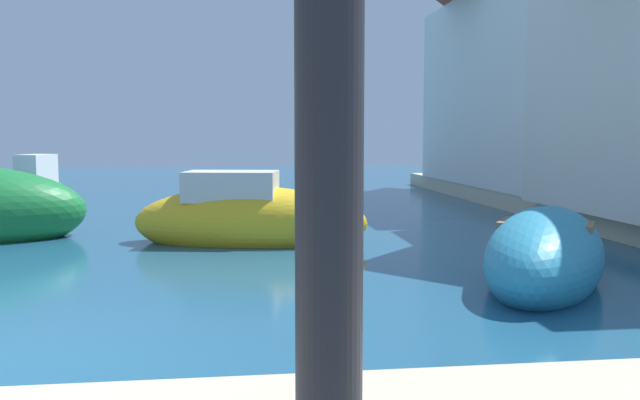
% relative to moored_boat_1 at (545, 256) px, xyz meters
% --- Properties ---
extents(quay_promenade, '(44.00, 32.00, 0.50)m').
position_rel_moored_boat_1_xyz_m(quay_promenade, '(-2.50, -2.91, -0.15)').
color(quay_promenade, beige).
rests_on(quay_promenade, ground).
extents(moored_boat_1, '(3.47, 4.26, 1.43)m').
position_rel_moored_boat_1_xyz_m(moored_boat_1, '(0.00, 0.00, 0.00)').
color(moored_boat_1, teal).
rests_on(moored_boat_1, ground).
extents(moored_boat_4, '(2.08, 3.79, 1.75)m').
position_rel_moored_boat_1_xyz_m(moored_boat_4, '(-10.90, 13.27, 0.03)').
color(moored_boat_4, '#197233').
rests_on(moored_boat_4, ground).
extents(moored_boat_5, '(4.87, 2.41, 1.75)m').
position_rel_moored_boat_1_xyz_m(moored_boat_5, '(-4.16, 4.24, 0.07)').
color(moored_boat_5, gold).
rests_on(moored_boat_5, ground).
extents(waterfront_building_annex, '(6.42, 10.45, 7.42)m').
position_rel_moored_boat_1_xyz_m(waterfront_building_annex, '(6.18, 12.53, 3.87)').
color(waterfront_building_annex, white).
rests_on(waterfront_building_annex, quay_promenade).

